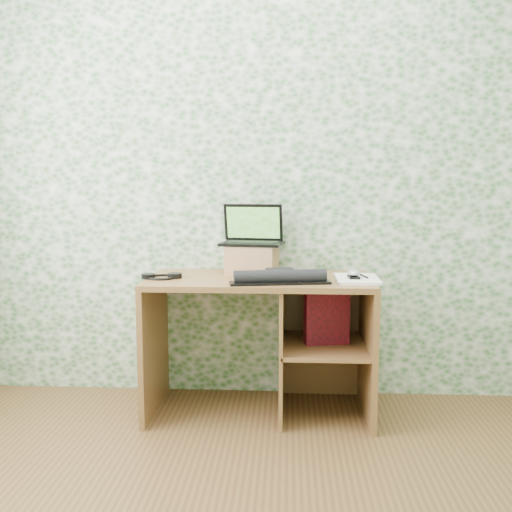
# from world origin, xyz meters

# --- Properties ---
(wall_back) EXTENTS (3.50, 0.00, 3.50)m
(wall_back) POSITION_xyz_m (0.00, 1.75, 1.30)
(wall_back) COLOR white
(wall_back) RESTS_ON ground
(desk) EXTENTS (1.20, 0.60, 0.75)m
(desk) POSITION_xyz_m (0.08, 1.47, 0.48)
(desk) COLOR brown
(desk) RESTS_ON floor
(riser) EXTENTS (0.30, 0.26, 0.16)m
(riser) POSITION_xyz_m (-0.05, 1.58, 0.83)
(riser) COLOR #A76F4A
(riser) RESTS_ON desk
(laptop) EXTENTS (0.37, 0.29, 0.23)m
(laptop) POSITION_xyz_m (-0.05, 1.62, 0.96)
(laptop) COLOR black
(laptop) RESTS_ON riser
(keyboard) EXTENTS (0.52, 0.33, 0.07)m
(keyboard) POSITION_xyz_m (0.11, 1.32, 0.77)
(keyboard) COLOR black
(keyboard) RESTS_ON desk
(headphones) EXTENTS (0.21, 0.18, 0.03)m
(headphones) POSITION_xyz_m (-0.52, 1.38, 0.76)
(headphones) COLOR black
(headphones) RESTS_ON desk
(notepad) EXTENTS (0.22, 0.31, 0.01)m
(notepad) POSITION_xyz_m (0.51, 1.38, 0.76)
(notepad) COLOR white
(notepad) RESTS_ON desk
(mouse) EXTENTS (0.07, 0.11, 0.04)m
(mouse) POSITION_xyz_m (0.49, 1.36, 0.78)
(mouse) COLOR silver
(mouse) RESTS_ON notepad
(pen) EXTENTS (0.04, 0.16, 0.01)m
(pen) POSITION_xyz_m (0.55, 1.43, 0.77)
(pen) COLOR black
(pen) RESTS_ON notepad
(red_box) EXTENTS (0.25, 0.12, 0.28)m
(red_box) POSITION_xyz_m (0.36, 1.44, 0.53)
(red_box) COLOR maroon
(red_box) RESTS_ON desk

